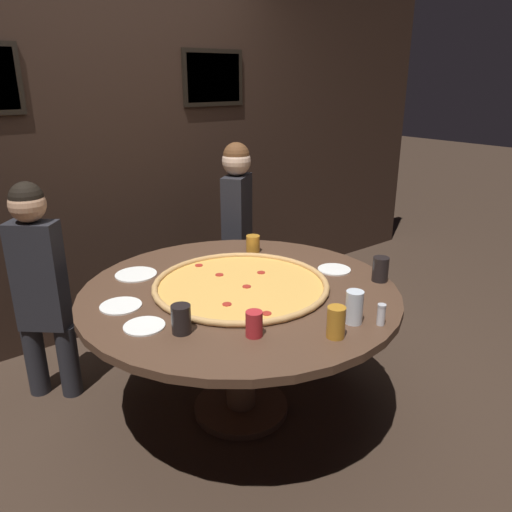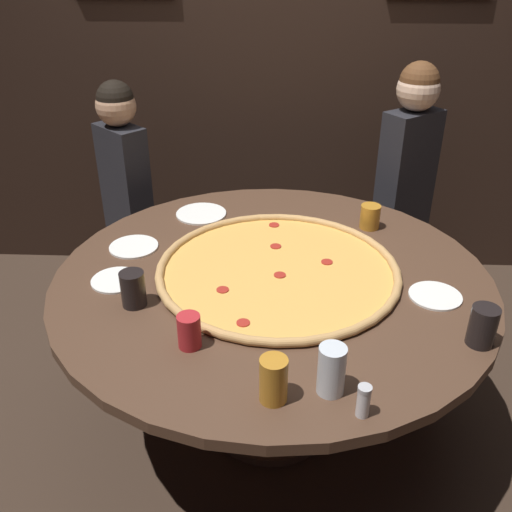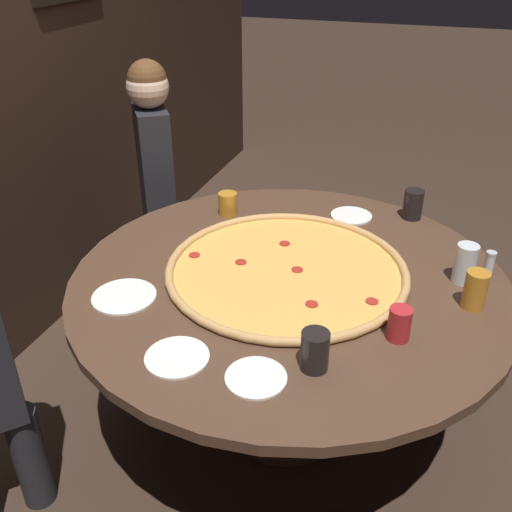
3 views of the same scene
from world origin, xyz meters
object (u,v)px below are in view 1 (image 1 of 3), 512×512
(drink_cup_far_left, at_px, (254,324))
(drink_cup_near_right, at_px, (380,269))
(drink_cup_centre_back, at_px, (336,322))
(drink_cup_far_right, at_px, (253,244))
(condiment_shaker, at_px, (381,314))
(white_plate_near_front, at_px, (136,274))
(diner_side_right, at_px, (39,281))
(drink_cup_near_left, at_px, (181,319))
(white_plate_beside_cup, at_px, (334,269))
(white_plate_left_side, at_px, (121,306))
(white_plate_far_back, at_px, (144,326))
(dining_table, at_px, (240,311))
(diner_far_right, at_px, (237,224))
(drink_cup_front_edge, at_px, (354,307))
(giant_pizza, at_px, (241,285))

(drink_cup_far_left, height_order, drink_cup_near_right, drink_cup_near_right)
(drink_cup_centre_back, bearing_deg, drink_cup_far_right, 69.46)
(drink_cup_centre_back, height_order, condiment_shaker, drink_cup_centre_back)
(white_plate_near_front, relative_size, condiment_shaker, 2.32)
(diner_side_right, bearing_deg, drink_cup_near_left, 148.07)
(drink_cup_centre_back, distance_m, white_plate_beside_cup, 0.77)
(drink_cup_far_left, height_order, white_plate_near_front, drink_cup_far_left)
(drink_cup_near_right, height_order, white_plate_left_side, drink_cup_near_right)
(white_plate_beside_cup, distance_m, white_plate_far_back, 1.14)
(drink_cup_near_left, bearing_deg, dining_table, 24.63)
(diner_side_right, distance_m, diner_far_right, 1.41)
(drink_cup_near_left, distance_m, diner_side_right, 1.07)
(drink_cup_far_left, bearing_deg, dining_table, 60.21)
(drink_cup_front_edge, bearing_deg, dining_table, 105.71)
(dining_table, xyz_separation_m, condiment_shaker, (0.25, -0.70, 0.17))
(dining_table, relative_size, diner_side_right, 1.29)
(drink_cup_far_left, relative_size, drink_cup_near_right, 0.85)
(condiment_shaker, bearing_deg, dining_table, 109.74)
(giant_pizza, bearing_deg, diner_side_right, 133.90)
(drink_cup_near_left, distance_m, diner_far_right, 1.58)
(diner_far_right, bearing_deg, white_plate_left_side, -5.59)
(drink_cup_far_right, xyz_separation_m, drink_cup_far_left, (-0.65, -0.83, 0.00))
(dining_table, xyz_separation_m, white_plate_near_front, (-0.33, 0.50, 0.13))
(drink_cup_near_left, bearing_deg, condiment_shaker, -33.90)
(drink_cup_far_left, relative_size, white_plate_far_back, 0.61)
(drink_cup_front_edge, xyz_separation_m, white_plate_near_front, (-0.50, 1.11, -0.07))
(dining_table, height_order, diner_far_right, diner_far_right)
(white_plate_beside_cup, xyz_separation_m, white_plate_far_back, (-1.14, 0.05, 0.00))
(drink_cup_near_right, distance_m, white_plate_far_back, 1.26)
(white_plate_far_back, relative_size, condiment_shaker, 1.86)
(drink_cup_far_left, height_order, condiment_shaker, drink_cup_far_left)
(white_plate_far_back, xyz_separation_m, diner_far_right, (1.22, 0.97, 0.02))
(drink_cup_front_edge, distance_m, diner_side_right, 1.70)
(white_plate_beside_cup, relative_size, diner_far_right, 0.14)
(white_plate_beside_cup, bearing_deg, giant_pizza, 165.99)
(drink_cup_front_edge, xyz_separation_m, drink_cup_near_left, (-0.64, 0.39, -0.01))
(white_plate_near_front, bearing_deg, drink_cup_near_right, -42.02)
(giant_pizza, distance_m, diner_side_right, 1.11)
(drink_cup_front_edge, bearing_deg, giant_pizza, 103.63)
(drink_cup_near_right, bearing_deg, drink_cup_far_right, 106.93)
(drink_cup_far_right, relative_size, drink_cup_near_left, 0.82)
(drink_cup_far_left, distance_m, diner_far_right, 1.60)
(drink_cup_near_left, height_order, diner_side_right, diner_side_right)
(drink_cup_front_edge, bearing_deg, white_plate_far_back, 143.94)
(condiment_shaker, bearing_deg, giant_pizza, 107.91)
(white_plate_left_side, relative_size, white_plate_near_front, 0.87)
(white_plate_beside_cup, height_order, white_plate_far_back, same)
(white_plate_far_back, xyz_separation_m, white_plate_near_front, (0.24, 0.57, 0.00))
(dining_table, height_order, drink_cup_centre_back, drink_cup_centre_back)
(dining_table, height_order, drink_cup_far_left, drink_cup_far_left)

